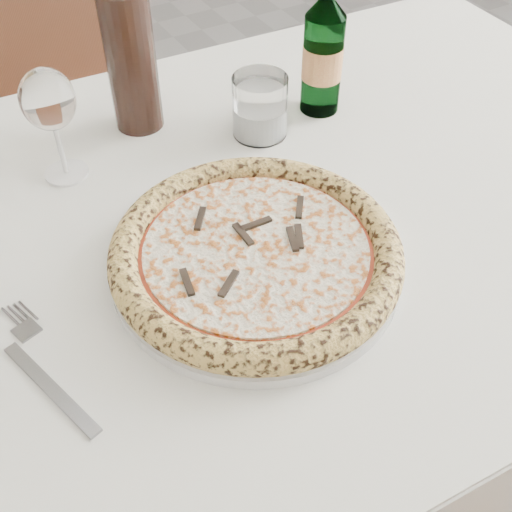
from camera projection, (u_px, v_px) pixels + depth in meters
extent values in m
cube|color=brown|center=(218.00, 234.00, 0.84)|extent=(1.43, 0.86, 0.04)
cube|color=white|center=(217.00, 221.00, 0.82)|extent=(1.49, 0.92, 0.01)
cube|color=white|center=(110.00, 132.00, 1.17)|extent=(1.45, 0.01, 0.22)
cylinder|color=brown|center=(393.00, 174.00, 1.54)|extent=(0.06, 0.06, 0.71)
cube|color=brown|center=(76.00, 134.00, 1.49)|extent=(0.49, 0.49, 0.04)
cylinder|color=brown|center=(145.00, 155.00, 1.83)|extent=(0.04, 0.04, 0.43)
cylinder|color=brown|center=(184.00, 238.00, 1.59)|extent=(0.04, 0.04, 0.43)
cylinder|color=brown|center=(11.00, 186.00, 1.73)|extent=(0.04, 0.04, 0.43)
cylinder|color=brown|center=(31.00, 279.00, 1.49)|extent=(0.04, 0.04, 0.43)
cylinder|color=silver|center=(256.00, 264.00, 0.76)|extent=(0.34, 0.34, 0.01)
torus|color=silver|center=(256.00, 261.00, 0.75)|extent=(0.34, 0.34, 0.01)
cylinder|color=tan|center=(256.00, 256.00, 0.75)|extent=(0.33, 0.33, 0.01)
torus|color=tan|center=(256.00, 251.00, 0.74)|extent=(0.34, 0.34, 0.04)
cylinder|color=#E04626|center=(256.00, 251.00, 0.74)|extent=(0.28, 0.28, 0.00)
cylinder|color=#FFEFCD|center=(256.00, 249.00, 0.74)|extent=(0.26, 0.26, 0.00)
cube|color=#2D2019|center=(281.00, 236.00, 0.75)|extent=(0.04, 0.01, 0.00)
cube|color=#2D2019|center=(267.00, 216.00, 0.77)|extent=(0.03, 0.03, 0.00)
cube|color=#2D2019|center=(225.00, 210.00, 0.78)|extent=(0.01, 0.04, 0.00)
cube|color=#2D2019|center=(223.00, 240.00, 0.74)|extent=(0.03, 0.03, 0.00)
cube|color=#2D2019|center=(210.00, 265.00, 0.71)|extent=(0.04, 0.01, 0.00)
cube|color=#2D2019|center=(237.00, 297.00, 0.68)|extent=(0.03, 0.03, 0.00)
cube|color=#2D2019|center=(277.00, 271.00, 0.71)|extent=(0.01, 0.04, 0.00)
cube|color=#2D2019|center=(312.00, 257.00, 0.72)|extent=(0.03, 0.03, 0.00)
cube|color=slate|center=(51.00, 390.00, 0.64)|extent=(0.06, 0.15, 0.00)
cube|color=slate|center=(26.00, 328.00, 0.69)|extent=(0.03, 0.03, 0.00)
cylinder|color=slate|center=(9.00, 313.00, 0.71)|extent=(0.00, 0.04, 0.00)
cylinder|color=slate|center=(15.00, 311.00, 0.71)|extent=(0.00, 0.04, 0.00)
cylinder|color=slate|center=(21.00, 309.00, 0.71)|extent=(0.00, 0.04, 0.00)
cylinder|color=slate|center=(27.00, 307.00, 0.72)|extent=(0.00, 0.04, 0.00)
cylinder|color=white|center=(67.00, 173.00, 0.89)|extent=(0.06, 0.06, 0.00)
cylinder|color=white|center=(60.00, 148.00, 0.86)|extent=(0.01, 0.01, 0.08)
ellipsoid|color=white|center=(48.00, 99.00, 0.81)|extent=(0.07, 0.07, 0.08)
cylinder|color=white|center=(260.00, 106.00, 0.93)|extent=(0.08, 0.08, 0.09)
cylinder|color=white|center=(260.00, 120.00, 0.94)|extent=(0.07, 0.07, 0.04)
cylinder|color=#2A6036|center=(322.00, 65.00, 0.96)|extent=(0.06, 0.06, 0.15)
cone|color=#2A6036|center=(327.00, 3.00, 0.89)|extent=(0.06, 0.06, 0.04)
cylinder|color=#F5D27B|center=(322.00, 62.00, 0.95)|extent=(0.06, 0.06, 0.05)
cylinder|color=black|center=(131.00, 62.00, 0.91)|extent=(0.07, 0.07, 0.20)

